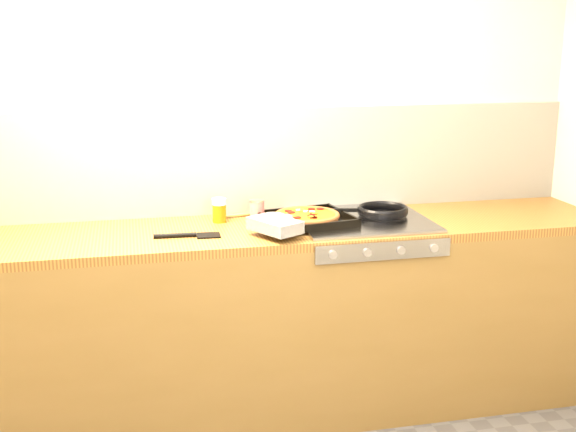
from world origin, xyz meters
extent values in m
plane|color=beige|center=(0.00, 1.40, 1.25)|extent=(3.20, 0.00, 3.20)
cube|color=white|center=(0.00, 1.39, 1.15)|extent=(3.20, 0.02, 0.50)
cube|color=brown|center=(0.00, 1.10, 0.43)|extent=(3.20, 0.60, 0.86)
cube|color=olive|center=(0.00, 1.10, 0.88)|extent=(3.20, 0.60, 0.04)
cube|color=#939498|center=(0.45, 0.80, 0.85)|extent=(0.60, 0.03, 0.08)
cylinder|color=#A5A5AA|center=(0.23, 0.78, 0.85)|extent=(0.04, 0.02, 0.04)
cylinder|color=#A5A5AA|center=(0.38, 0.78, 0.85)|extent=(0.04, 0.02, 0.04)
cylinder|color=#A5A5AA|center=(0.53, 0.78, 0.85)|extent=(0.04, 0.02, 0.04)
cylinder|color=#A5A5AA|center=(0.67, 0.78, 0.85)|extent=(0.04, 0.02, 0.04)
cube|color=#939498|center=(0.45, 1.10, 0.91)|extent=(0.60, 0.56, 0.02)
cube|color=black|center=(0.19, 1.10, 0.92)|extent=(0.43, 0.39, 0.01)
cube|color=black|center=(0.16, 1.25, 0.94)|extent=(0.38, 0.07, 0.02)
cube|color=black|center=(0.22, 0.94, 0.94)|extent=(0.38, 0.07, 0.02)
cube|color=black|center=(0.37, 1.13, 0.94)|extent=(0.07, 0.33, 0.02)
cube|color=black|center=(0.01, 1.06, 0.94)|extent=(0.07, 0.33, 0.02)
cylinder|color=#A05C2E|center=(0.19, 1.10, 0.94)|extent=(0.33, 0.33, 0.02)
torus|color=#A05C2E|center=(0.19, 1.10, 0.95)|extent=(0.34, 0.34, 0.02)
cylinder|color=orange|center=(0.19, 1.10, 0.95)|extent=(0.29, 0.29, 0.01)
cylinder|color=maroon|center=(0.22, 1.08, 0.95)|extent=(0.04, 0.04, 0.00)
cylinder|color=maroon|center=(0.12, 1.16, 0.95)|extent=(0.04, 0.04, 0.00)
cylinder|color=maroon|center=(0.20, 1.01, 0.95)|extent=(0.04, 0.04, 0.00)
cylinder|color=maroon|center=(0.10, 1.09, 0.95)|extent=(0.04, 0.04, 0.00)
cylinder|color=maroon|center=(0.23, 1.17, 0.95)|extent=(0.04, 0.04, 0.00)
cylinder|color=maroon|center=(0.20, 1.14, 0.95)|extent=(0.04, 0.04, 0.00)
cylinder|color=maroon|center=(0.13, 1.03, 0.95)|extent=(0.04, 0.04, 0.00)
cylinder|color=maroon|center=(0.27, 1.17, 0.95)|extent=(0.04, 0.04, 0.00)
cylinder|color=maroon|center=(0.20, 1.01, 0.95)|extent=(0.04, 0.04, 0.00)
cylinder|color=maroon|center=(0.20, 1.05, 0.95)|extent=(0.04, 0.04, 0.00)
cylinder|color=maroon|center=(0.13, 1.13, 0.95)|extent=(0.04, 0.04, 0.00)
ellipsoid|color=yellow|center=(0.12, 1.07, 0.95)|extent=(0.03, 0.02, 0.01)
ellipsoid|color=yellow|center=(0.10, 1.07, 0.95)|extent=(0.03, 0.02, 0.01)
ellipsoid|color=yellow|center=(0.18, 1.14, 0.95)|extent=(0.03, 0.02, 0.01)
ellipsoid|color=yellow|center=(0.17, 1.17, 0.95)|extent=(0.03, 0.02, 0.01)
ellipsoid|color=yellow|center=(0.19, 1.02, 0.95)|extent=(0.03, 0.02, 0.01)
ellipsoid|color=yellow|center=(0.23, 1.08, 0.95)|extent=(0.03, 0.02, 0.01)
ellipsoid|color=yellow|center=(0.21, 1.10, 0.95)|extent=(0.03, 0.02, 0.01)
ellipsoid|color=yellow|center=(0.13, 1.06, 0.95)|extent=(0.03, 0.02, 0.01)
ellipsoid|color=yellow|center=(0.19, 1.16, 0.95)|extent=(0.03, 0.02, 0.01)
ellipsoid|color=silver|center=(0.17, 1.17, 0.95)|extent=(0.03, 0.03, 0.01)
ellipsoid|color=silver|center=(0.19, 1.13, 0.95)|extent=(0.03, 0.03, 0.01)
ellipsoid|color=silver|center=(0.22, 1.12, 0.95)|extent=(0.03, 0.03, 0.01)
cube|color=black|center=(0.01, 0.92, 0.95)|extent=(0.23, 0.26, 0.05)
ellipsoid|color=black|center=(0.03, 1.03, 0.95)|extent=(0.15, 0.15, 0.05)
cylinder|color=black|center=(0.07, 0.96, 0.95)|extent=(0.07, 0.10, 0.05)
cylinder|color=black|center=(0.56, 1.12, 0.92)|extent=(0.25, 0.25, 0.01)
torus|color=black|center=(0.56, 1.12, 0.94)|extent=(0.28, 0.28, 0.02)
cube|color=black|center=(0.37, 1.15, 0.95)|extent=(0.17, 0.05, 0.02)
cylinder|color=maroon|center=(-0.01, 1.22, 0.95)|extent=(0.07, 0.07, 0.09)
cylinder|color=#B2B2B7|center=(-0.01, 1.22, 0.99)|extent=(0.07, 0.07, 0.01)
cylinder|color=#B2B2B7|center=(-0.01, 1.22, 0.90)|extent=(0.07, 0.07, 0.01)
cylinder|color=#D6620C|center=(-0.19, 1.23, 0.94)|extent=(0.08, 0.08, 0.08)
cylinder|color=silver|center=(-0.19, 1.23, 1.00)|extent=(0.08, 0.08, 0.03)
cylinder|color=olive|center=(-0.03, 1.31, 0.91)|extent=(0.26, 0.06, 0.02)
ellipsoid|color=olive|center=(0.11, 1.34, 0.91)|extent=(0.06, 0.05, 0.02)
cube|color=black|center=(-0.27, 1.00, 0.90)|extent=(0.10, 0.09, 0.01)
cylinder|color=black|center=(-0.41, 1.01, 0.91)|extent=(0.18, 0.03, 0.02)
camera|label=1|loc=(-0.58, -1.97, 1.74)|focal=45.00mm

